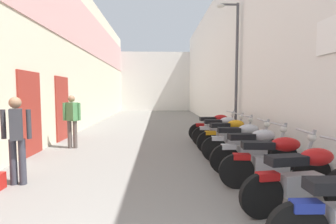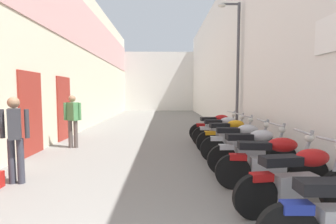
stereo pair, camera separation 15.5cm
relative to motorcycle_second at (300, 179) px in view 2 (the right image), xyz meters
name	(u,v)px [view 2 (the right image)]	position (x,y,z in m)	size (l,w,h in m)	color
ground_plane	(154,134)	(-2.19, 6.81, -0.50)	(37.96, 37.96, 0.00)	slate
building_left	(84,59)	(-5.52, 8.74, 2.73)	(0.45, 21.96, 6.41)	beige
building_right	(225,59)	(1.14, 8.80, 2.75)	(0.45, 21.96, 6.50)	silver
building_far_end	(159,82)	(-2.19, 20.79, 2.18)	(9.26, 2.00, 5.37)	silver
motorcycle_second	(300,179)	(0.00, 0.00, 0.00)	(1.84, 0.58, 1.04)	black
motorcycle_third	(271,161)	(0.00, 0.87, 0.00)	(1.85, 0.58, 1.04)	black
motorcycle_fourth	(253,149)	(0.00, 1.73, 0.00)	(1.85, 0.58, 1.04)	black
motorcycle_fifth	(240,141)	(0.00, 2.58, 0.00)	(1.85, 0.58, 1.04)	black
motorcycle_sixth	(229,135)	(0.00, 3.52, 0.00)	(1.85, 0.58, 1.04)	black
motorcycle_seventh	(222,130)	(0.00, 4.35, 0.00)	(1.85, 0.58, 1.04)	black
motorcycle_eighth	(216,126)	(0.00, 5.20, 0.00)	(1.85, 0.58, 1.04)	black
pedestrian_mid_alley	(15,133)	(-4.47, 1.28, 0.42)	(0.52, 0.39, 1.57)	#383842
pedestrian_further_down	(73,117)	(-4.51, 4.25, 0.42)	(0.52, 0.35, 1.57)	#564C47
street_lamp	(235,61)	(0.70, 5.54, 2.26)	(0.79, 0.18, 4.72)	#47474C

